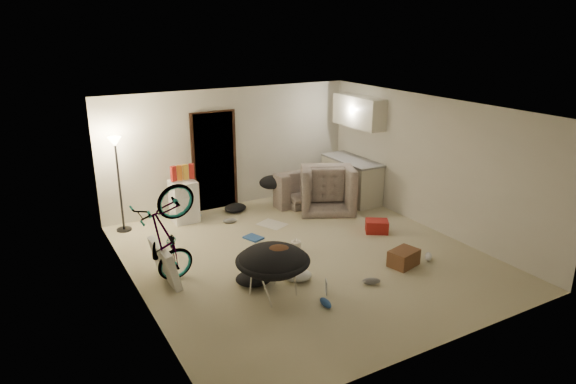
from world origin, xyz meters
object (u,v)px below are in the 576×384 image
floor_lamp (117,164)px  sofa (310,187)px  armchair (325,191)px  drink_case_a (404,258)px  kitchen_counter (351,180)px  saucer_chair (273,267)px  drink_case_b (377,226)px  juicer (296,245)px  bicycle (167,259)px  tv_box (165,263)px  mini_fridge (184,201)px

floor_lamp → sofa: bearing=-2.8°
armchair → drink_case_a: armchair is taller
kitchen_counter → armchair: 0.80m
saucer_chair → kitchen_counter: bearing=39.6°
armchair → drink_case_b: (0.08, -1.65, -0.24)m
kitchen_counter → drink_case_b: kitchen_counter is taller
armchair → juicer: bearing=70.4°
kitchen_counter → drink_case_b: 1.96m
armchair → drink_case_a: size_ratio=2.37×
bicycle → tv_box: size_ratio=1.81×
bicycle → drink_case_a: bearing=-114.3°
juicer → drink_case_b: bearing=-1.2°
kitchen_counter → bicycle: (-4.73, -1.88, -0.01)m
kitchen_counter → sofa: kitchen_counter is taller
sofa → saucer_chair: saucer_chair is taller
juicer → sofa: bearing=53.2°
sofa → bicycle: (-3.93, -2.33, 0.15)m
drink_case_b → bicycle: bearing=-145.7°
armchair → tv_box: size_ratio=1.23×
tv_box → kitchen_counter: bearing=18.1°
kitchen_counter → sofa: 0.93m
floor_lamp → sofa: floor_lamp is taller
floor_lamp → bicycle: (0.10, -2.53, -0.88)m
kitchen_counter → drink_case_b: bearing=-111.5°
mini_fridge → drink_case_b: size_ratio=2.00×
mini_fridge → drink_case_b: 3.78m
bicycle → drink_case_b: 4.03m
tv_box → drink_case_a: size_ratio=1.92×
drink_case_a → bicycle: bearing=146.7°
sofa → drink_case_b: 2.26m
sofa → drink_case_b: sofa is taller
sofa → tv_box: bearing=26.7°
juicer → kitchen_counter: bearing=35.7°
bicycle → saucer_chair: bicycle is taller
tv_box → floor_lamp: bearing=90.7°
floor_lamp → juicer: bearing=-45.4°
armchair → saucer_chair: bearing=71.7°
juicer → floor_lamp: bearing=134.6°
kitchen_counter → tv_box: kitchen_counter is taller
bicycle → saucer_chair: (1.23, -1.03, 0.02)m
bicycle → mini_fridge: size_ratio=1.98×
floor_lamp → tv_box: bearing=-87.6°
sofa → saucer_chair: (-2.70, -3.35, 0.17)m
mini_fridge → saucer_chair: mini_fridge is taller
sofa → saucer_chair: 4.31m
mini_fridge → drink_case_b: mini_fridge is taller
tv_box → juicer: 2.29m
floor_lamp → drink_case_a: 5.35m
juicer → armchair: bearing=44.1°
armchair → drink_case_b: 1.67m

